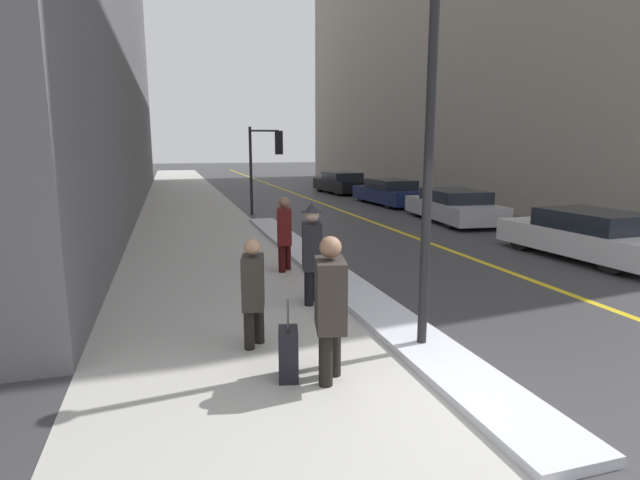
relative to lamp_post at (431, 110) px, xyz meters
The scene contains 15 objects.
ground_plane 3.41m from the lamp_post, 98.88° to the right, with size 160.00×160.00×0.00m, color #38383A.
sidewalk_slab 14.02m from the lamp_post, 99.40° to the left, with size 4.00×80.00×0.01m.
road_centre_stripe 14.34m from the lamp_post, 74.42° to the left, with size 0.16×80.00×0.00m.
snow_bank_curb 5.52m from the lamp_post, 89.78° to the left, with size 0.84×14.67×0.11m.
lamp_post is the anchor object (origin of this frame).
traffic_light_near 13.85m from the lamp_post, 87.09° to the left, with size 1.31×0.34×3.37m.
pedestrian_nearside 2.60m from the lamp_post, 160.65° to the right, with size 0.43×0.60×1.67m.
pedestrian_in_glasses 3.14m from the lamp_post, 160.49° to the left, with size 0.37×0.52×1.46m.
pedestrian_in_fedora 3.22m from the lamp_post, 110.15° to the left, with size 0.42×0.58×1.72m.
pedestrian_trailing 5.16m from the lamp_post, 99.65° to the left, with size 0.41×0.57×1.59m.
parked_car_white 7.81m from the lamp_post, 30.45° to the left, with size 2.01×4.36×1.15m.
parked_car_silver 12.18m from the lamp_post, 56.68° to the left, with size 2.27×4.88×1.13m.
parked_car_navy 17.03m from the lamp_post, 66.89° to the left, with size 1.90×4.64×1.16m.
parked_car_black 22.61m from the lamp_post, 73.51° to the left, with size 2.17×4.42×1.19m.
rolling_suitcase 3.34m from the lamp_post, behind, with size 0.29×0.40×0.95m.
Camera 1 is at (-2.82, -4.02, 2.62)m, focal length 28.00 mm.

